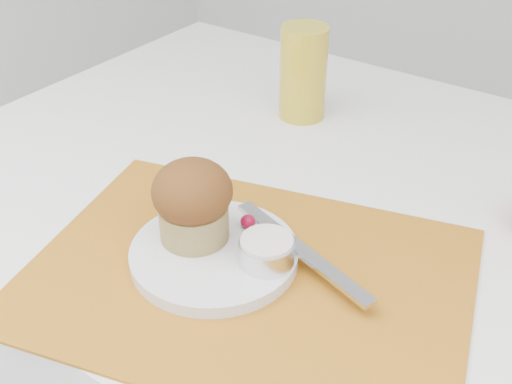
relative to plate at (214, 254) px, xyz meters
The scene contains 9 objects.
placemat 0.05m from the plate, ahead, with size 0.47×0.34×0.00m, color #AA6617.
plate is the anchor object (origin of this frame).
ramekin 0.06m from the plate, 14.36° to the left, with size 0.06×0.06×0.03m, color silver.
cream 0.07m from the plate, 14.36° to the left, with size 0.06×0.06×0.01m, color silver.
raspberry_near 0.06m from the plate, 82.22° to the left, with size 0.02×0.02×0.02m, color #600218.
raspberry_far 0.06m from the plate, 36.51° to the left, with size 0.02×0.02×0.02m, color #580214.
butter_knife 0.10m from the plate, 31.67° to the left, with size 0.21×0.02×0.01m, color #BABCC4.
juice_glass 0.38m from the plate, 106.99° to the left, with size 0.07×0.07×0.14m, color gold.
muffin 0.06m from the plate, behind, with size 0.09×0.09×0.10m.
Camera 1 is at (0.28, -0.58, 1.21)m, focal length 45.00 mm.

